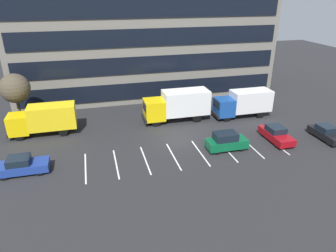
# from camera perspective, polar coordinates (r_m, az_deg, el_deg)

# --- Properties ---
(ground_plane) EXTENTS (120.00, 120.00, 0.00)m
(ground_plane) POSITION_cam_1_polar(r_m,az_deg,el_deg) (33.22, 1.86, -2.67)
(ground_plane) COLOR #262628
(office_building) EXTENTS (37.75, 11.00, 21.60)m
(office_building) POSITION_cam_1_polar(r_m,az_deg,el_deg) (47.33, -4.43, 18.99)
(office_building) COLOR slate
(office_building) RESTS_ON ground_plane
(lot_markings) EXTENTS (19.74, 5.40, 0.01)m
(lot_markings) POSITION_cam_1_polar(r_m,az_deg,el_deg) (30.48, 3.58, -5.32)
(lot_markings) COLOR silver
(lot_markings) RESTS_ON ground_plane
(box_truck_blue) EXTENTS (7.33, 2.43, 3.40)m
(box_truck_blue) POSITION_cam_1_polar(r_m,az_deg,el_deg) (39.93, 13.96, 4.30)
(box_truck_blue) COLOR #194799
(box_truck_blue) RESTS_ON ground_plane
(box_truck_yellow) EXTENTS (8.14, 2.69, 3.77)m
(box_truck_yellow) POSITION_cam_1_polar(r_m,az_deg,el_deg) (37.49, 1.81, 4.07)
(box_truck_yellow) COLOR yellow
(box_truck_yellow) RESTS_ON ground_plane
(box_truck_yellow_all) EXTENTS (7.27, 2.41, 3.37)m
(box_truck_yellow_all) POSITION_cam_1_polar(r_m,az_deg,el_deg) (36.51, -22.16, 1.29)
(box_truck_yellow_all) COLOR yellow
(box_truck_yellow_all) RESTS_ON ground_plane
(sedan_navy) EXTENTS (4.48, 1.87, 1.60)m
(sedan_navy) POSITION_cam_1_polar(r_m,az_deg,el_deg) (30.09, -25.64, -6.67)
(sedan_navy) COLOR navy
(sedan_navy) RESTS_ON ground_plane
(sedan_black) EXTENTS (1.76, 4.20, 1.50)m
(sedan_black) POSITION_cam_1_polar(r_m,az_deg,el_deg) (37.39, 27.43, -1.17)
(sedan_black) COLOR black
(sedan_black) RESTS_ON ground_plane
(sedan_maroon) EXTENTS (1.86, 4.45, 1.59)m
(sedan_maroon) POSITION_cam_1_polar(r_m,az_deg,el_deg) (34.82, 19.52, -1.45)
(sedan_maroon) COLOR maroon
(sedan_maroon) RESTS_ON ground_plane
(suv_forest) EXTENTS (4.15, 1.76, 1.88)m
(suv_forest) POSITION_cam_1_polar(r_m,az_deg,el_deg) (31.50, 10.82, -2.84)
(suv_forest) COLOR #0C5933
(suv_forest) RESTS_ON ground_plane
(bare_tree) EXTENTS (3.37, 3.37, 6.32)m
(bare_tree) POSITION_cam_1_polar(r_m,az_deg,el_deg) (39.31, -26.66, 6.27)
(bare_tree) COLOR #473323
(bare_tree) RESTS_ON ground_plane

